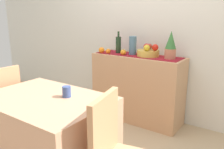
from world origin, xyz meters
The scene contains 16 objects.
room_wall_rear centered at (0.00, 1.18, 1.35)m, with size 6.40×0.06×2.70m, color silver.
sideboard_console centered at (0.00, 0.92, 0.44)m, with size 1.20×0.42×0.88m, color tan.
table_runner centered at (0.00, 0.92, 0.88)m, with size 1.12×0.32×0.01m, color maroon.
fruit_bowl centered at (0.14, 0.92, 0.93)m, with size 0.28×0.28×0.08m, color gold.
apple_upper centered at (0.10, 0.94, 1.00)m, with size 0.08×0.08×0.08m, color #B6272C.
apple_left centered at (0.23, 0.92, 1.00)m, with size 0.08×0.08×0.08m, color red.
apple_center centered at (0.11, 1.01, 1.00)m, with size 0.07×0.07×0.07m, color #A63320.
apple_rear centered at (0.15, 0.85, 1.00)m, with size 0.08×0.08×0.08m, color gold.
wine_bottle centered at (-0.30, 0.92, 1.00)m, with size 0.07×0.07×0.29m.
ceramic_vase centered at (-0.08, 0.92, 1.00)m, with size 0.10×0.10×0.24m, color slate.
potted_plant centered at (0.43, 0.92, 1.04)m, with size 0.13×0.13×0.33m.
orange_loose_end centered at (-0.50, 0.81, 0.92)m, with size 0.08×0.08×0.08m, color orange.
orange_loose_near_bowl centered at (-0.17, 0.83, 0.92)m, with size 0.07×0.07×0.07m, color orange.
orange_loose_far centered at (-0.39, 0.81, 0.91)m, with size 0.07×0.07×0.07m, color orange.
dining_table centered at (-0.07, -0.55, 0.37)m, with size 1.07×0.75×0.74m, color tan.
coffee_cup centered at (0.07, -0.44, 0.79)m, with size 0.07×0.07×0.09m, color #354C85.
Camera 1 is at (1.44, -1.75, 1.42)m, focal length 38.12 mm.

